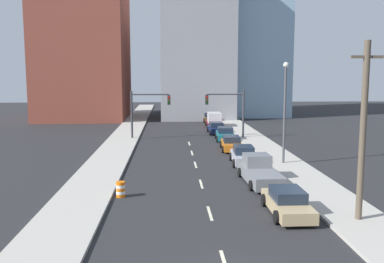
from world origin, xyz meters
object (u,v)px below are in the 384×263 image
(sedan_silver, at_px, (243,156))
(sedan_orange, at_px, (231,144))
(traffic_signal_left, at_px, (144,108))
(traffic_signal_right, at_px, (232,107))
(sedan_teal, at_px, (225,134))
(sedan_tan, at_px, (287,202))
(sedan_brown, at_px, (209,117))
(sedan_navy, at_px, (216,128))
(pickup_truck_gray, at_px, (259,172))
(traffic_barrel, at_px, (121,189))
(box_truck_maroon, at_px, (214,120))
(street_lamp, at_px, (285,106))
(utility_pole_right_near, at_px, (363,131))

(sedan_silver, xyz_separation_m, sedan_orange, (-0.07, 6.51, -0.05))
(traffic_signal_left, xyz_separation_m, traffic_signal_right, (10.11, 0.00, 0.00))
(sedan_silver, distance_m, sedan_teal, 12.83)
(traffic_signal_left, relative_size, sedan_tan, 1.17)
(sedan_brown, bearing_deg, sedan_orange, -90.28)
(sedan_orange, relative_size, sedan_navy, 1.03)
(sedan_teal, relative_size, sedan_brown, 0.95)
(sedan_teal, xyz_separation_m, sedan_navy, (-0.37, 5.76, -0.04))
(pickup_truck_gray, distance_m, sedan_brown, 38.10)
(pickup_truck_gray, bearing_deg, sedan_silver, 88.26)
(sedan_brown, bearing_deg, sedan_teal, -89.81)
(sedan_brown, bearing_deg, sedan_tan, -89.82)
(traffic_barrel, height_order, sedan_tan, sedan_tan)
(traffic_signal_left, relative_size, pickup_truck_gray, 0.91)
(traffic_barrel, bearing_deg, sedan_orange, 59.87)
(box_truck_maroon, bearing_deg, traffic_signal_right, -84.12)
(sedan_tan, distance_m, sedan_brown, 44.90)
(traffic_signal_right, bearing_deg, pickup_truck_gray, -92.90)
(sedan_orange, bearing_deg, sedan_silver, -86.31)
(traffic_signal_right, bearing_deg, box_truck_maroon, 94.53)
(sedan_orange, xyz_separation_m, sedan_teal, (0.22, 6.32, 0.03))
(street_lamp, bearing_deg, pickup_truck_gray, -119.65)
(utility_pole_right_near, relative_size, sedan_navy, 1.97)
(street_lamp, height_order, pickup_truck_gray, street_lamp)
(traffic_signal_right, xyz_separation_m, street_lamp, (2.19, -14.72, 1.24))
(sedan_orange, distance_m, sedan_brown, 25.42)
(sedan_teal, bearing_deg, street_lamp, -73.94)
(sedan_brown, bearing_deg, utility_pole_right_near, -85.78)
(street_lamp, xyz_separation_m, sedan_navy, (-3.46, 19.09, -4.23))
(pickup_truck_gray, bearing_deg, sedan_tan, -91.19)
(sedan_brown, bearing_deg, sedan_navy, -91.47)
(traffic_barrel, relative_size, sedan_tan, 0.20)
(sedan_tan, distance_m, sedan_navy, 31.56)
(traffic_barrel, bearing_deg, traffic_signal_left, 89.70)
(box_truck_maroon, bearing_deg, sedan_tan, -88.80)
(box_truck_maroon, bearing_deg, sedan_navy, -92.40)
(sedan_navy, bearing_deg, pickup_truck_gray, -90.30)
(utility_pole_right_near, relative_size, sedan_brown, 1.92)
(sedan_navy, bearing_deg, box_truck_maroon, 85.39)
(traffic_signal_left, bearing_deg, traffic_barrel, -90.30)
(street_lamp, distance_m, pickup_truck_gray, 7.71)
(utility_pole_right_near, bearing_deg, sedan_orange, 99.32)
(street_lamp, height_order, sedan_teal, street_lamp)
(street_lamp, distance_m, sedan_silver, 5.31)
(pickup_truck_gray, distance_m, sedan_orange, 12.68)
(utility_pole_right_near, bearing_deg, traffic_signal_right, 94.63)
(sedan_navy, bearing_deg, traffic_signal_right, -74.68)
(sedan_silver, bearing_deg, sedan_teal, 92.11)
(sedan_tan, bearing_deg, traffic_barrel, 158.10)
(traffic_barrel, bearing_deg, sedan_teal, 67.03)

